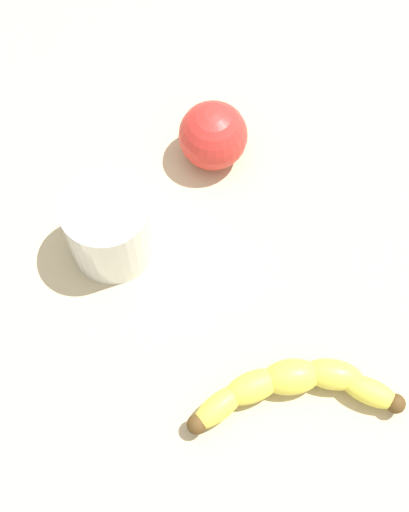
% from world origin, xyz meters
% --- Properties ---
extents(wooden_tabletop, '(1.20, 1.20, 0.03)m').
position_xyz_m(wooden_tabletop, '(0.00, 0.00, 0.01)').
color(wooden_tabletop, '#C6B48D').
rests_on(wooden_tabletop, ground).
extents(banana, '(0.13, 0.19, 0.04)m').
position_xyz_m(banana, '(-0.03, -0.09, 0.05)').
color(banana, yellow).
rests_on(banana, wooden_tabletop).
extents(smoothie_glass, '(0.09, 0.09, 0.09)m').
position_xyz_m(smoothie_glass, '(0.03, 0.15, 0.07)').
color(smoothie_glass, silver).
rests_on(smoothie_glass, wooden_tabletop).
extents(apple_fruit, '(0.08, 0.08, 0.08)m').
position_xyz_m(apple_fruit, '(0.19, 0.11, 0.07)').
color(apple_fruit, red).
rests_on(apple_fruit, wooden_tabletop).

